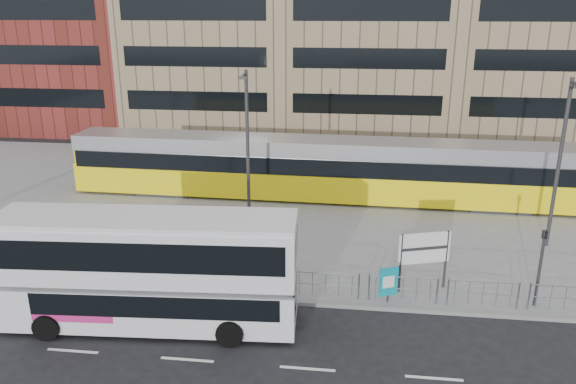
# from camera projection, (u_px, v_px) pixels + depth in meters

# --- Properties ---
(ground) EXTENTS (120.00, 120.00, 0.00)m
(ground) POSITION_uv_depth(u_px,v_px,m) (266.00, 303.00, 22.10)
(ground) COLOR black
(ground) RESTS_ON ground
(plaza) EXTENTS (64.00, 24.00, 0.15)m
(plaza) POSITION_uv_depth(u_px,v_px,m) (298.00, 201.00, 33.37)
(plaza) COLOR slate
(plaza) RESTS_ON ground
(kerb) EXTENTS (64.00, 0.25, 0.17)m
(kerb) POSITION_uv_depth(u_px,v_px,m) (266.00, 301.00, 22.12)
(kerb) COLOR gray
(kerb) RESTS_ON ground
(pedestrian_barrier) EXTENTS (32.07, 0.07, 1.10)m
(pedestrian_barrier) POSITION_uv_depth(u_px,v_px,m) (318.00, 278.00, 22.03)
(pedestrian_barrier) COLOR gray
(pedestrian_barrier) RESTS_ON plaza
(road_markings) EXTENTS (62.00, 0.12, 0.01)m
(road_markings) POSITION_uv_depth(u_px,v_px,m) (277.00, 366.00, 18.21)
(road_markings) COLOR white
(road_markings) RESTS_ON ground
(double_decker_bus) EXTENTS (10.71, 3.19, 4.23)m
(double_decker_bus) POSITION_uv_depth(u_px,v_px,m) (148.00, 267.00, 19.95)
(double_decker_bus) COLOR silver
(double_decker_bus) RESTS_ON ground
(tram) EXTENTS (30.62, 3.72, 3.60)m
(tram) POSITION_uv_depth(u_px,v_px,m) (327.00, 169.00, 33.16)
(tram) COLOR yellow
(tram) RESTS_ON plaza
(station_sign) EXTENTS (2.07, 0.74, 2.47)m
(station_sign) POSITION_uv_depth(u_px,v_px,m) (424.00, 251.00, 22.33)
(station_sign) COLOR #2D2D30
(station_sign) RESTS_ON plaza
(ad_panel) EXTENTS (0.75, 0.36, 1.47)m
(ad_panel) POSITION_uv_depth(u_px,v_px,m) (388.00, 282.00, 21.61)
(ad_panel) COLOR #2D2D30
(ad_panel) RESTS_ON plaza
(pedestrian) EXTENTS (0.62, 0.74, 1.72)m
(pedestrian) POSITION_uv_depth(u_px,v_px,m) (169.00, 224.00, 27.33)
(pedestrian) COLOR black
(pedestrian) RESTS_ON plaza
(traffic_light_west) EXTENTS (0.21, 0.23, 3.10)m
(traffic_light_west) POSITION_uv_depth(u_px,v_px,m) (230.00, 247.00, 22.07)
(traffic_light_west) COLOR #2D2D30
(traffic_light_west) RESTS_ON plaza
(traffic_light_east) EXTENTS (0.20, 0.23, 3.10)m
(traffic_light_east) POSITION_uv_depth(u_px,v_px,m) (541.00, 258.00, 21.04)
(traffic_light_east) COLOR #2D2D30
(traffic_light_east) RESTS_ON plaza
(lamp_post_west) EXTENTS (0.45, 1.04, 7.99)m
(lamp_post_west) POSITION_uv_depth(u_px,v_px,m) (247.00, 142.00, 28.71)
(lamp_post_west) COLOR #2D2D30
(lamp_post_west) RESTS_ON plaza
(lamp_post_east) EXTENTS (0.45, 1.04, 8.01)m
(lamp_post_east) POSITION_uv_depth(u_px,v_px,m) (560.00, 158.00, 25.63)
(lamp_post_east) COLOR #2D2D30
(lamp_post_east) RESTS_ON plaza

